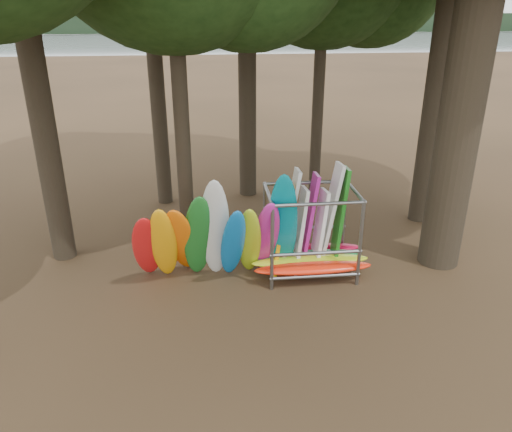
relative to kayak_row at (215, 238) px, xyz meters
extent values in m
plane|color=#47331E|center=(1.02, -0.55, -1.26)|extent=(120.00, 120.00, 0.00)
plane|color=gray|center=(1.02, 59.45, -1.26)|extent=(160.00, 160.00, 0.00)
cube|color=black|center=(1.02, 109.45, 0.74)|extent=(160.00, 4.00, 4.00)
cylinder|color=black|center=(-4.21, 1.94, 4.72)|extent=(0.62, 0.62, 11.97)
cylinder|color=black|center=(-1.63, 5.86, 4.03)|extent=(0.51, 0.51, 10.57)
cylinder|color=black|center=(3.85, 6.16, 3.55)|extent=(0.40, 0.40, 9.61)
cylinder|color=black|center=(-0.73, 2.02, 3.80)|extent=(0.41, 0.41, 10.12)
cylinder|color=black|center=(6.71, 3.38, 5.16)|extent=(0.56, 0.56, 12.84)
cylinder|color=black|center=(6.11, 0.51, 5.14)|extent=(1.06, 1.06, 12.79)
ellipsoid|color=red|center=(-1.67, 0.04, -0.18)|extent=(0.85, 1.68, 2.30)
ellipsoid|color=orange|center=(-1.25, -0.07, -0.06)|extent=(0.68, 1.66, 2.56)
ellipsoid|color=#EB6108|center=(-0.83, 0.13, -0.09)|extent=(0.96, 1.93, 2.50)
ellipsoid|color=#1A6522|center=(-0.41, -0.01, 0.05)|extent=(0.91, 1.57, 2.73)
ellipsoid|color=beige|center=(0.00, -0.05, 0.25)|extent=(0.72, 1.44, 3.10)
ellipsoid|color=#0B62AF|center=(0.42, -0.17, -0.10)|extent=(0.78, 1.65, 2.46)
ellipsoid|color=#95B019|center=(0.84, -0.03, -0.12)|extent=(0.70, 1.56, 2.42)
ellipsoid|color=#A91F82|center=(1.26, 0.07, -0.08)|extent=(0.77, 1.50, 2.49)
ellipsoid|color=#047280|center=(1.68, 0.04, 0.24)|extent=(0.88, 1.27, 3.08)
ellipsoid|color=#FE290E|center=(2.44, -0.24, -0.84)|extent=(3.02, 0.55, 0.24)
ellipsoid|color=#B6C91A|center=(2.44, 0.13, -0.84)|extent=(3.09, 0.55, 0.24)
ellipsoid|color=#1C7F3D|center=(2.44, 0.41, -0.84)|extent=(2.92, 0.55, 0.24)
ellipsoid|color=red|center=(2.44, 0.79, -0.84)|extent=(3.05, 0.55, 0.24)
cube|color=#DDA40B|center=(1.66, 0.42, -0.02)|extent=(0.40, 0.76, 2.51)
cube|color=silver|center=(1.92, 0.57, 0.12)|extent=(0.56, 0.79, 2.76)
cube|color=silver|center=(2.18, 0.42, -0.11)|extent=(0.39, 0.77, 2.32)
cube|color=#A31B83|center=(2.44, 0.57, 0.05)|extent=(0.48, 0.77, 2.63)
cube|color=white|center=(2.70, 0.41, -0.15)|extent=(0.40, 0.78, 2.25)
cube|color=silver|center=(2.96, 0.54, 0.19)|extent=(0.65, 0.82, 2.89)
cube|color=#176817|center=(3.22, 0.43, 0.13)|extent=(0.39, 0.78, 2.81)
camera|label=1|loc=(-0.18, -11.06, 5.36)|focal=35.00mm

